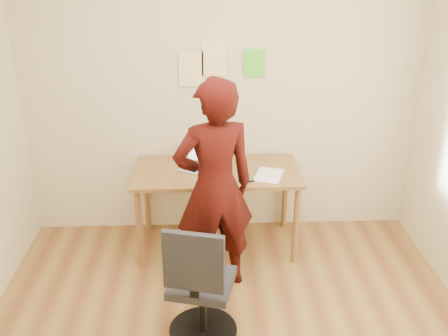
{
  "coord_description": "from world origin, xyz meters",
  "views": [
    {
      "loc": [
        -0.14,
        -2.5,
        2.48
      ],
      "look_at": [
        -0.01,
        0.95,
        0.95
      ],
      "focal_mm": 40.0,
      "sensor_mm": 36.0,
      "label": 1
    }
  ],
  "objects_px": {
    "office_chair": "(200,292)",
    "person": "(214,188)",
    "desk": "(217,179)",
    "phone": "(248,179)",
    "laptop": "(200,162)"
  },
  "relations": [
    {
      "from": "desk",
      "to": "phone",
      "type": "distance_m",
      "value": 0.33
    },
    {
      "from": "person",
      "to": "laptop",
      "type": "bearing_deg",
      "value": -94.94
    },
    {
      "from": "office_chair",
      "to": "phone",
      "type": "bearing_deg",
      "value": 82.44
    },
    {
      "from": "person",
      "to": "desk",
      "type": "bearing_deg",
      "value": -108.39
    },
    {
      "from": "laptop",
      "to": "person",
      "type": "xyz_separation_m",
      "value": [
        0.11,
        -0.62,
        0.05
      ]
    },
    {
      "from": "laptop",
      "to": "phone",
      "type": "height_order",
      "value": "laptop"
    },
    {
      "from": "phone",
      "to": "person",
      "type": "distance_m",
      "value": 0.47
    },
    {
      "from": "desk",
      "to": "office_chair",
      "type": "height_order",
      "value": "office_chair"
    },
    {
      "from": "office_chair",
      "to": "person",
      "type": "relative_size",
      "value": 0.54
    },
    {
      "from": "laptop",
      "to": "office_chair",
      "type": "relative_size",
      "value": 0.43
    },
    {
      "from": "laptop",
      "to": "person",
      "type": "bearing_deg",
      "value": -57.53
    },
    {
      "from": "desk",
      "to": "person",
      "type": "bearing_deg",
      "value": -93.29
    },
    {
      "from": "office_chair",
      "to": "person",
      "type": "bearing_deg",
      "value": 94.12
    },
    {
      "from": "phone",
      "to": "office_chair",
      "type": "height_order",
      "value": "office_chair"
    },
    {
      "from": "desk",
      "to": "laptop",
      "type": "bearing_deg",
      "value": 155.15
    }
  ]
}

